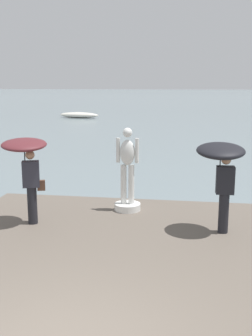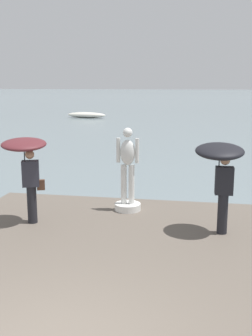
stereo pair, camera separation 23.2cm
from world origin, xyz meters
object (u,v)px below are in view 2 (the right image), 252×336
(onlooker_left, at_px, (26,158))
(boat_near, at_px, (86,115))
(statue_white_figure, at_px, (128,178))
(onlooker_right, at_px, (221,163))

(onlooker_left, height_order, boat_near, onlooker_left)
(statue_white_figure, distance_m, boat_near, 33.73)
(onlooker_right, distance_m, boat_near, 35.65)
(onlooker_left, relative_size, onlooker_right, 1.01)
(boat_near, bearing_deg, statue_white_figure, -72.65)
(statue_white_figure, relative_size, boat_near, 0.48)
(onlooker_left, xyz_separation_m, boat_near, (-7.94, 33.53, -1.65))
(onlooker_left, relative_size, boat_near, 0.46)
(onlooker_left, bearing_deg, statue_white_figure, 32.47)
(onlooker_left, distance_m, onlooker_right, 4.34)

